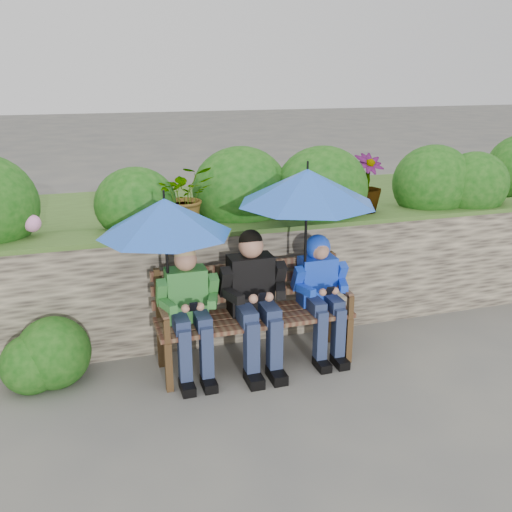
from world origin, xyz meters
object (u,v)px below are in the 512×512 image
object	(u,v)px
park_bench	(253,307)
umbrella_left	(165,217)
umbrella_right	(307,187)
boy_left	(189,306)
boy_right	(321,286)
boy_middle	(254,295)

from	to	relation	value
park_bench	umbrella_left	distance (m)	1.06
park_bench	umbrella_right	world-z (taller)	umbrella_right
park_bench	umbrella_left	xyz separation A→B (m)	(-0.68, -0.03, 0.82)
park_bench	umbrella_left	bearing A→B (deg)	-177.51
boy_left	umbrella_right	xyz separation A→B (m)	(0.96, 0.03, 0.86)
boy_left	umbrella_right	distance (m)	1.30
boy_right	park_bench	bearing A→B (deg)	174.63
boy_right	umbrella_right	bearing A→B (deg)	174.37
boy_left	boy_middle	bearing A→B (deg)	-0.84
park_bench	boy_middle	distance (m)	0.16
boy_middle	umbrella_left	xyz separation A→B (m)	(-0.67, 0.05, 0.68)
boy_left	boy_middle	distance (m)	0.52
park_bench	umbrella_right	bearing A→B (deg)	-5.28
park_bench	boy_middle	world-z (taller)	boy_middle
boy_right	boy_middle	bearing A→B (deg)	-177.87
park_bench	boy_right	size ratio (longest dim) A/B	1.54
park_bench	boy_right	bearing A→B (deg)	-5.37
umbrella_left	umbrella_right	world-z (taller)	umbrella_right
park_bench	umbrella_left	size ratio (longest dim) A/B	1.58
park_bench	boy_right	world-z (taller)	boy_right
boy_middle	boy_right	world-z (taller)	boy_middle
umbrella_right	boy_right	bearing A→B (deg)	-5.63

